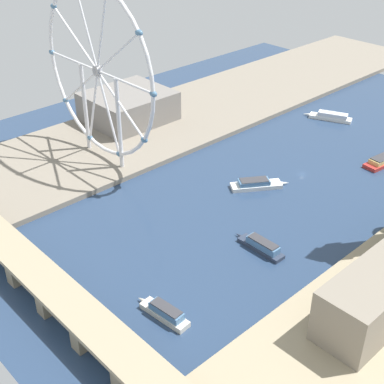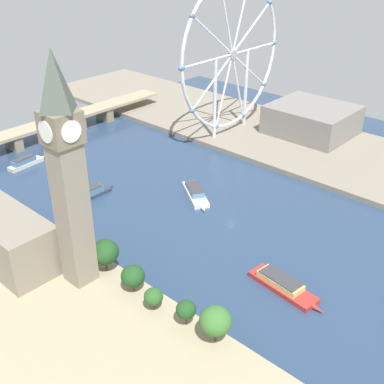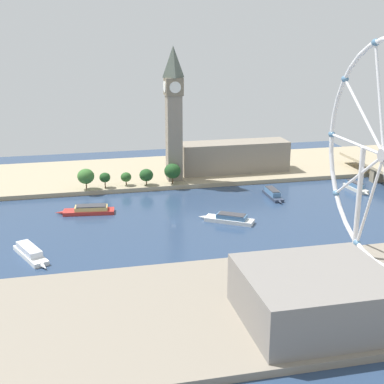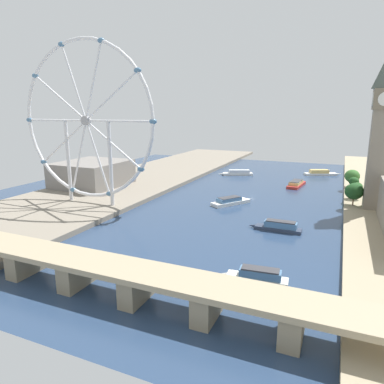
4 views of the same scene
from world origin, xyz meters
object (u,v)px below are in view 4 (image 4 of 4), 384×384
object	(u,v)px
river_bridge	(136,278)
tour_boat_3	(320,173)
tour_boat_5	(231,201)
clock_tower	(381,130)
tour_boat_4	(238,173)
riverside_hall	(92,173)
tour_boat_0	(279,226)
ferris_wheel	(86,122)
tour_boat_1	(257,277)
tour_boat_2	(296,184)

from	to	relation	value
river_bridge	tour_boat_3	world-z (taller)	river_bridge
river_bridge	tour_boat_5	world-z (taller)	river_bridge
clock_tower	tour_boat_4	xyz separation A→B (m)	(113.69, -94.84, -49.29)
clock_tower	tour_boat_3	world-z (taller)	clock_tower
riverside_hall	tour_boat_0	bearing A→B (deg)	164.46
ferris_wheel	tour_boat_4	distance (m)	171.81
tour_boat_3	ferris_wheel	bearing A→B (deg)	-150.39
river_bridge	tour_boat_1	size ratio (longest dim) A/B	7.43
ferris_wheel	tour_boat_0	bearing A→B (deg)	-179.58
tour_boat_3	tour_boat_4	bearing A→B (deg)	178.36
clock_tower	riverside_hall	world-z (taller)	clock_tower
river_bridge	tour_boat_0	xyz separation A→B (m)	(-31.64, -90.29, -5.96)
river_bridge	tour_boat_1	bearing A→B (deg)	-140.11
tour_boat_0	ferris_wheel	bearing A→B (deg)	0.79
tour_boat_1	tour_boat_4	distance (m)	224.47
river_bridge	tour_boat_0	size ratio (longest dim) A/B	7.00
clock_tower	tour_boat_2	bearing A→B (deg)	-49.95
clock_tower	tour_boat_0	xyz separation A→B (m)	(47.49, 57.13, -49.13)
tour_boat_0	tour_boat_2	distance (m)	120.56
riverside_hall	tour_boat_2	bearing A→B (deg)	-153.37
ferris_wheel	tour_boat_5	xyz separation A→B (m)	(-83.72, -42.80, -53.79)
ferris_wheel	river_bridge	size ratio (longest dim) A/B	0.52
riverside_hall	tour_boat_3	xyz separation A→B (m)	(-167.89, -140.28, -10.52)
riverside_hall	tour_boat_2	size ratio (longest dim) A/B	1.50
tour_boat_0	tour_boat_1	xyz separation A→B (m)	(-2.54, 61.71, 0.06)
river_bridge	tour_boat_5	distance (m)	132.57
riverside_hall	river_bridge	xyz separation A→B (m)	(-126.54, 134.27, -4.41)
tour_boat_0	tour_boat_5	size ratio (longest dim) A/B	0.92
ferris_wheel	tour_boat_0	world-z (taller)	ferris_wheel
river_bridge	tour_boat_0	world-z (taller)	river_bridge
tour_boat_2	tour_boat_4	world-z (taller)	tour_boat_4
clock_tower	tour_boat_4	distance (m)	156.04
ferris_wheel	tour_boat_2	xyz separation A→B (m)	(-117.65, -121.33, -53.78)
tour_boat_2	tour_boat_3	distance (m)	65.67
tour_boat_2	tour_boat_3	world-z (taller)	tour_boat_3
clock_tower	tour_boat_5	xyz separation A→B (m)	(87.12, 15.24, -49.42)
riverside_hall	tour_boat_2	xyz separation A→B (m)	(-152.48, -76.44, -10.64)
ferris_wheel	tour_boat_4	world-z (taller)	ferris_wheel
riverside_hall	river_bridge	world-z (taller)	riverside_hall
ferris_wheel	tour_boat_4	size ratio (longest dim) A/B	3.09
tour_boat_3	clock_tower	bearing A→B (deg)	-98.13
ferris_wheel	tour_boat_1	bearing A→B (deg)	154.22
clock_tower	tour_boat_2	size ratio (longest dim) A/B	2.59
tour_boat_1	tour_boat_2	bearing A→B (deg)	-92.90
tour_boat_1	tour_boat_4	world-z (taller)	tour_boat_1
tour_boat_5	tour_boat_2	bearing A→B (deg)	9.92
riverside_hall	tour_boat_0	size ratio (longest dim) A/B	1.90
tour_boat_0	tour_boat_5	distance (m)	57.67
river_bridge	tour_boat_4	distance (m)	244.78
tour_boat_4	ferris_wheel	bearing A→B (deg)	46.08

